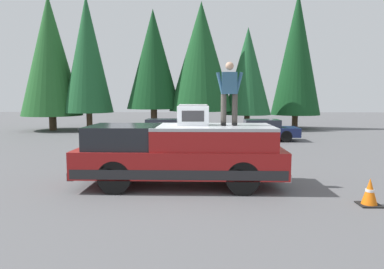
{
  "coord_description": "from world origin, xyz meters",
  "views": [
    {
      "loc": [
        -9.47,
        -0.77,
        2.43
      ],
      "look_at": [
        0.52,
        -0.46,
        1.35
      ],
      "focal_mm": 33.11,
      "sensor_mm": 36.0,
      "label": 1
    }
  ],
  "objects_px": {
    "person_on_truck_bed": "(229,92)",
    "traffic_cone": "(370,193)",
    "parked_car_silver": "(162,129)",
    "parked_car_navy": "(260,130)",
    "compressor_unit": "(193,115)",
    "pickup_truck": "(181,154)"
  },
  "relations": [
    {
      "from": "person_on_truck_bed",
      "to": "parked_car_silver",
      "type": "distance_m",
      "value": 10.81
    },
    {
      "from": "person_on_truck_bed",
      "to": "traffic_cone",
      "type": "bearing_deg",
      "value": -119.8
    },
    {
      "from": "person_on_truck_bed",
      "to": "parked_car_navy",
      "type": "height_order",
      "value": "person_on_truck_bed"
    },
    {
      "from": "person_on_truck_bed",
      "to": "traffic_cone",
      "type": "distance_m",
      "value": 4.15
    },
    {
      "from": "parked_car_navy",
      "to": "compressor_unit",
      "type": "bearing_deg",
      "value": 160.82
    },
    {
      "from": "pickup_truck",
      "to": "traffic_cone",
      "type": "height_order",
      "value": "pickup_truck"
    },
    {
      "from": "compressor_unit",
      "to": "parked_car_silver",
      "type": "xyz_separation_m",
      "value": [
        10.14,
        2.03,
        -1.35
      ]
    },
    {
      "from": "pickup_truck",
      "to": "compressor_unit",
      "type": "height_order",
      "value": "compressor_unit"
    },
    {
      "from": "parked_car_navy",
      "to": "parked_car_silver",
      "type": "distance_m",
      "value": 5.48
    },
    {
      "from": "person_on_truck_bed",
      "to": "parked_car_silver",
      "type": "height_order",
      "value": "person_on_truck_bed"
    },
    {
      "from": "person_on_truck_bed",
      "to": "parked_car_silver",
      "type": "relative_size",
      "value": 0.41
    },
    {
      "from": "parked_car_navy",
      "to": "parked_car_silver",
      "type": "height_order",
      "value": "same"
    },
    {
      "from": "parked_car_silver",
      "to": "traffic_cone",
      "type": "xyz_separation_m",
      "value": [
        -11.93,
        -6.02,
        -0.29
      ]
    },
    {
      "from": "parked_car_navy",
      "to": "person_on_truck_bed",
      "type": "bearing_deg",
      "value": 166.04
    },
    {
      "from": "pickup_truck",
      "to": "compressor_unit",
      "type": "bearing_deg",
      "value": -69.07
    },
    {
      "from": "compressor_unit",
      "to": "person_on_truck_bed",
      "type": "relative_size",
      "value": 0.5
    },
    {
      "from": "person_on_truck_bed",
      "to": "compressor_unit",
      "type": "bearing_deg",
      "value": 86.63
    },
    {
      "from": "pickup_truck",
      "to": "person_on_truck_bed",
      "type": "relative_size",
      "value": 3.28
    },
    {
      "from": "pickup_truck",
      "to": "compressor_unit",
      "type": "relative_size",
      "value": 6.6
    },
    {
      "from": "parked_car_navy",
      "to": "parked_car_silver",
      "type": "bearing_deg",
      "value": 87.45
    },
    {
      "from": "traffic_cone",
      "to": "parked_car_silver",
      "type": "bearing_deg",
      "value": 26.77
    },
    {
      "from": "traffic_cone",
      "to": "pickup_truck",
      "type": "bearing_deg",
      "value": 69.04
    }
  ]
}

